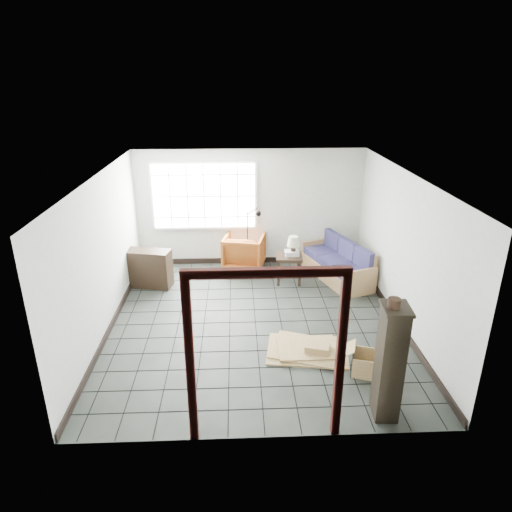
{
  "coord_description": "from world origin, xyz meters",
  "views": [
    {
      "loc": [
        -0.3,
        -7.02,
        4.07
      ],
      "look_at": [
        0.02,
        0.3,
        1.13
      ],
      "focal_mm": 32.0,
      "sensor_mm": 36.0,
      "label": 1
    }
  ],
  "objects_px": {
    "armchair": "(244,250)",
    "tall_shelf": "(390,362)",
    "futon_sofa": "(339,265)",
    "side_table": "(289,260)"
  },
  "relations": [
    {
      "from": "futon_sofa",
      "to": "side_table",
      "type": "xyz_separation_m",
      "value": [
        -1.09,
        -0.13,
        0.19
      ]
    },
    {
      "from": "armchair",
      "to": "side_table",
      "type": "distance_m",
      "value": 1.18
    },
    {
      "from": "armchair",
      "to": "side_table",
      "type": "xyz_separation_m",
      "value": [
        0.92,
        -0.74,
        0.05
      ]
    },
    {
      "from": "futon_sofa",
      "to": "armchair",
      "type": "bearing_deg",
      "value": 143.78
    },
    {
      "from": "armchair",
      "to": "tall_shelf",
      "type": "relative_size",
      "value": 0.56
    },
    {
      "from": "futon_sofa",
      "to": "armchair",
      "type": "xyz_separation_m",
      "value": [
        -2.0,
        0.6,
        0.14
      ]
    },
    {
      "from": "side_table",
      "to": "tall_shelf",
      "type": "height_order",
      "value": "tall_shelf"
    },
    {
      "from": "futon_sofa",
      "to": "armchair",
      "type": "distance_m",
      "value": 2.1
    },
    {
      "from": "side_table",
      "to": "futon_sofa",
      "type": "bearing_deg",
      "value": 7.03
    },
    {
      "from": "armchair",
      "to": "tall_shelf",
      "type": "bearing_deg",
      "value": 121.85
    }
  ]
}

